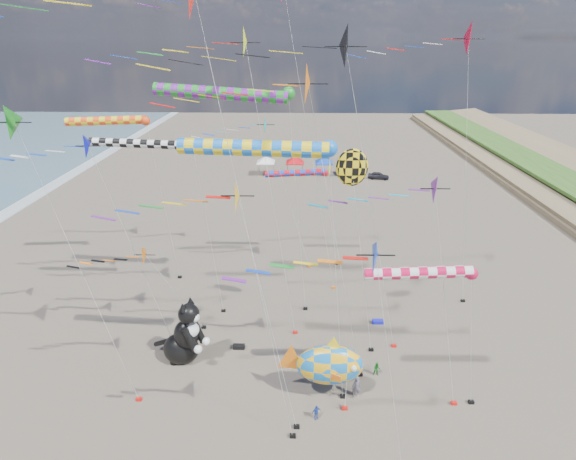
# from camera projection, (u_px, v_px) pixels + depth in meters

# --- Properties ---
(delta_kite_1) EXTENTS (13.72, 2.15, 22.85)m
(delta_kite_1) POSITION_uv_depth(u_px,v_px,m) (211.00, 48.00, 27.92)
(delta_kite_1) COLOR #E2FD21
(delta_kite_1) RESTS_ON ground
(delta_kite_2) EXTENTS (11.56, 2.40, 21.01)m
(delta_kite_2) POSITION_uv_depth(u_px,v_px,m) (306.00, 87.00, 24.11)
(delta_kite_2) COLOR orange
(delta_kite_2) RESTS_ON ground
(delta_kite_3) EXTENTS (11.52, 1.77, 16.62)m
(delta_kite_3) POSITION_uv_depth(u_px,v_px,m) (61.00, 151.00, 28.61)
(delta_kite_3) COLOR #0E14C3
(delta_kite_3) RESTS_ON ground
(delta_kite_4) EXTENTS (8.53, 1.76, 14.77)m
(delta_kite_4) POSITION_uv_depth(u_px,v_px,m) (352.00, 260.00, 18.60)
(delta_kite_4) COLOR #083ADC
(delta_kite_4) RESTS_ON ground
(delta_kite_5) EXTENTS (10.89, 1.86, 15.55)m
(delta_kite_5) POSITION_uv_depth(u_px,v_px,m) (254.00, 129.00, 41.19)
(delta_kite_5) COLOR #08BEB5
(delta_kite_5) RESTS_ON ground
(delta_kite_6) EXTENTS (15.62, 2.81, 22.99)m
(delta_kite_6) POSITION_uv_depth(u_px,v_px,m) (346.00, 50.00, 26.37)
(delta_kite_6) COLOR black
(delta_kite_6) RESTS_ON ground
(delta_kite_7) EXTENTS (10.86, 2.52, 23.26)m
(delta_kite_7) POSITION_uv_depth(u_px,v_px,m) (459.00, 41.00, 32.09)
(delta_kite_7) COLOR red
(delta_kite_7) RESTS_ON ground
(delta_kite_10) EXTENTS (9.09, 1.79, 7.93)m
(delta_kite_10) POSITION_uv_depth(u_px,v_px,m) (144.00, 255.00, 34.33)
(delta_kite_10) COLOR orange
(delta_kite_10) RESTS_ON ground
(delta_kite_11) EXTENTS (9.74, 1.85, 15.23)m
(delta_kite_11) POSITION_uv_depth(u_px,v_px,m) (413.00, 202.00, 23.82)
(delta_kite_11) COLOR #6C1596
(delta_kite_11) RESTS_ON ground
(delta_kite_12) EXTENTS (9.97, 1.83, 15.82)m
(delta_kite_12) POSITION_uv_depth(u_px,v_px,m) (212.00, 204.00, 21.83)
(delta_kite_12) COLOR yellow
(delta_kite_12) RESTS_ON ground
(windsock_0) EXTENTS (9.33, 0.69, 15.06)m
(windsock_0) POSITION_uv_depth(u_px,v_px,m) (146.00, 145.00, 33.46)
(windsock_0) COLOR black
(windsock_0) RESTS_ON ground
(windsock_1) EXTENTS (7.76, 0.75, 10.00)m
(windsock_1) POSITION_uv_depth(u_px,v_px,m) (425.00, 274.00, 25.63)
(windsock_1) COLOR #D30E43
(windsock_1) RESTS_ON ground
(windsock_2) EXTENTS (9.59, 0.91, 17.16)m
(windsock_2) POSITION_uv_depth(u_px,v_px,m) (262.00, 149.00, 23.33)
(windsock_2) COLOR blue
(windsock_2) RESTS_ON ground
(windsock_3) EXTENTS (11.46, 0.97, 18.77)m
(windsock_3) POSITION_uv_depth(u_px,v_px,m) (228.00, 94.00, 32.35)
(windsock_3) COLOR #1A9225
(windsock_3) RESTS_ON ground
(windsock_4) EXTENTS (8.51, 0.79, 15.79)m
(windsock_4) POSITION_uv_depth(u_px,v_px,m) (111.00, 122.00, 38.67)
(windsock_4) COLOR #FF4715
(windsock_4) RESTS_ON ground
(windsock_5) EXTENTS (7.52, 0.65, 10.24)m
(windsock_5) POSITION_uv_depth(u_px,v_px,m) (299.00, 174.00, 43.49)
(windsock_5) COLOR red
(windsock_5) RESTS_ON ground
(angelfish_kite) EXTENTS (3.74, 3.02, 15.13)m
(angelfish_kite) POSITION_uv_depth(u_px,v_px,m) (349.00, 169.00, 30.70)
(angelfish_kite) COLOR yellow
(angelfish_kite) RESTS_ON ground
(cat_inflatable) EXTENTS (4.45, 3.40, 5.38)m
(cat_inflatable) POSITION_uv_depth(u_px,v_px,m) (183.00, 329.00, 32.24)
(cat_inflatable) COLOR black
(cat_inflatable) RESTS_ON ground
(fish_inflatable) EXTENTS (5.81, 2.32, 4.93)m
(fish_inflatable) POSITION_uv_depth(u_px,v_px,m) (329.00, 365.00, 28.69)
(fish_inflatable) COLOR blue
(fish_inflatable) RESTS_ON ground
(person_adult) EXTENTS (0.59, 0.40, 1.57)m
(person_adult) POSITION_uv_depth(u_px,v_px,m) (357.00, 387.00, 29.58)
(person_adult) COLOR slate
(person_adult) RESTS_ON ground
(child_green) EXTENTS (0.54, 0.43, 1.08)m
(child_green) POSITION_uv_depth(u_px,v_px,m) (377.00, 369.00, 31.53)
(child_green) COLOR #1C7E23
(child_green) RESTS_ON ground
(child_blue) EXTENTS (0.67, 0.52, 1.06)m
(child_blue) POSITION_uv_depth(u_px,v_px,m) (316.00, 412.00, 27.92)
(child_blue) COLOR #2848B2
(child_blue) RESTS_ON ground
(kite_bag_1) EXTENTS (0.90, 0.44, 0.30)m
(kite_bag_1) POSITION_uv_depth(u_px,v_px,m) (378.00, 322.00, 37.47)
(kite_bag_1) COLOR #1416C8
(kite_bag_1) RESTS_ON ground
(kite_bag_2) EXTENTS (0.90, 0.44, 0.30)m
(kite_bag_2) POSITION_uv_depth(u_px,v_px,m) (239.00, 347.00, 34.44)
(kite_bag_2) COLOR black
(kite_bag_2) RESTS_ON ground
(tent_row) EXTENTS (19.20, 4.20, 3.80)m
(tent_row) POSITION_uv_depth(u_px,v_px,m) (310.00, 157.00, 76.67)
(tent_row) COLOR white
(tent_row) RESTS_ON ground
(parked_car) EXTENTS (3.72, 2.19, 1.19)m
(parked_car) POSITION_uv_depth(u_px,v_px,m) (378.00, 176.00, 75.58)
(parked_car) COLOR #26262D
(parked_car) RESTS_ON ground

